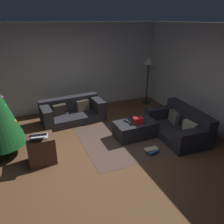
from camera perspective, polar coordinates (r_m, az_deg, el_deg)
ground_plane at (r=4.47m, az=-3.66°, el=-13.44°), size 6.40×6.40×0.00m
rear_partition at (r=6.77m, az=-13.15°, el=11.12°), size 6.40×0.12×2.60m
couch_left at (r=6.23m, az=-10.55°, el=0.18°), size 1.76×0.95×0.62m
couch_right at (r=5.57m, az=17.56°, el=-3.44°), size 1.03×1.66×0.69m
ottoman at (r=5.31m, az=6.14°, el=-4.60°), size 0.99×0.56×0.39m
gift_box at (r=5.16m, az=6.91°, el=-2.22°), size 0.26×0.21×0.14m
tv_remote at (r=5.23m, az=3.80°, el=-2.41°), size 0.09×0.17×0.02m
side_table at (r=4.59m, az=-18.15°, el=-9.37°), size 0.52×0.44×0.57m
laptop at (r=4.37m, az=-18.74°, el=-6.04°), size 0.37×0.42×0.17m
book_stack at (r=4.82m, az=10.50°, el=-10.08°), size 0.31×0.22×0.10m
corner_lamp at (r=7.22m, az=9.67°, el=12.41°), size 0.36×0.36×1.57m
area_rug at (r=5.40m, az=6.05°, el=-6.41°), size 2.60×2.00×0.01m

